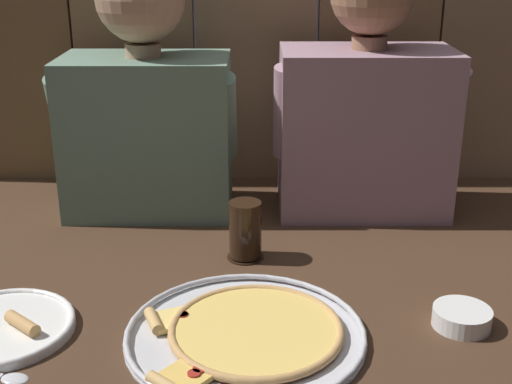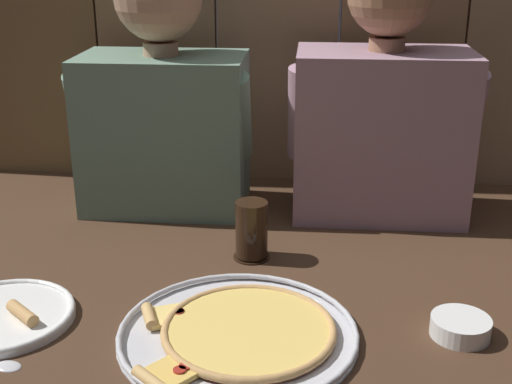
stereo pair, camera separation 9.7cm
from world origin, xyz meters
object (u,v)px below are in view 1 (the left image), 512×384
Objects in this scene: dinner_plate at (4,327)px; pizza_tray at (250,332)px; diner_left at (149,96)px; dipping_bowl at (465,317)px; diner_right at (369,99)px; drinking_glass at (248,231)px.

pizza_tray is at bearing -2.31° from dinner_plate.
diner_left reaches higher than pizza_tray.
dinner_plate is 0.64m from diner_left.
pizza_tray is at bearing -67.28° from diner_left.
diner_left reaches higher than dipping_bowl.
dinner_plate is at bearing -178.61° from dipping_bowl.
dinner_plate is at bearing -107.45° from diner_left.
dinner_plate is (-0.42, 0.02, -0.00)m from pizza_tray.
diner_left is at bearing 179.94° from diner_right.
pizza_tray is 0.68m from diner_left.
drinking_glass reaches higher than dinner_plate.
dipping_bowl is at bearing 1.39° from dinner_plate.
dinner_plate is 0.78m from dipping_bowl.
pizza_tray is 4.03× the size of dipping_bowl.
pizza_tray is at bearing -115.08° from diner_right.
dinner_plate reaches higher than pizza_tray.
diner_right is at bearing -0.06° from diner_left.
drinking_glass is 0.20× the size of diner_right.
dipping_bowl is 0.60m from diner_right.
drinking_glass is (-0.01, 0.30, 0.05)m from pizza_tray.
drinking_glass is 0.42m from diner_left.
pizza_tray is 0.42m from dinner_plate.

